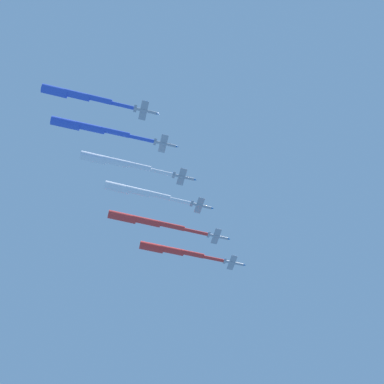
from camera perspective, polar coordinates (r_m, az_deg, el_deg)
jet_lead at (r=246.41m, az=-1.89°, el=-5.86°), size 25.96×41.89×4.04m
jet_port_inner at (r=238.76m, az=-4.48°, el=-2.95°), size 29.07×46.34×4.03m
jet_starboard_inner at (r=234.72m, az=-5.28°, el=0.02°), size 26.10×40.69×4.18m
jet_port_mid at (r=228.64m, az=-7.44°, el=2.92°), size 26.44×41.91×4.16m
jet_starboard_mid at (r=226.29m, az=-9.94°, el=6.25°), size 27.62×44.97×4.18m
jet_port_outer at (r=222.44m, az=-11.19°, el=9.35°), size 25.27×40.25×4.10m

